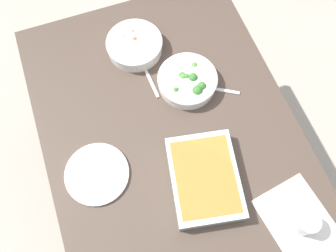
% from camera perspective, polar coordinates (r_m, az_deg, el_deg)
% --- Properties ---
extents(ground_plane, '(6.00, 6.00, 0.00)m').
position_cam_1_polar(ground_plane, '(1.97, 0.00, -8.27)').
color(ground_plane, '#B2A899').
extents(dining_table, '(1.20, 0.90, 0.74)m').
position_cam_1_polar(dining_table, '(1.35, 0.00, -1.46)').
color(dining_table, '#4C3D33').
rests_on(dining_table, ground_plane).
extents(placemat, '(0.31, 0.24, 0.00)m').
position_cam_1_polar(placemat, '(1.25, 20.73, -14.74)').
color(placemat, silver).
rests_on(placemat, dining_table).
extents(stew_bowl, '(0.22, 0.22, 0.06)m').
position_cam_1_polar(stew_bowl, '(1.41, -5.43, 12.96)').
color(stew_bowl, silver).
rests_on(stew_bowl, dining_table).
extents(broccoli_bowl, '(0.22, 0.22, 0.07)m').
position_cam_1_polar(broccoli_bowl, '(1.32, 3.21, 7.36)').
color(broccoli_bowl, silver).
rests_on(broccoli_bowl, dining_table).
extents(baking_dish, '(0.34, 0.27, 0.06)m').
position_cam_1_polar(baking_dish, '(1.18, 5.93, -8.44)').
color(baking_dish, silver).
rests_on(baking_dish, dining_table).
extents(drink_cup, '(0.07, 0.07, 0.08)m').
position_cam_1_polar(drink_cup, '(1.22, 21.31, -14.48)').
color(drink_cup, '#B2BCC6').
rests_on(drink_cup, dining_table).
extents(side_plate, '(0.22, 0.22, 0.01)m').
position_cam_1_polar(side_plate, '(1.23, -11.47, -7.62)').
color(side_plate, silver).
rests_on(side_plate, dining_table).
extents(spoon_by_stew, '(0.18, 0.03, 0.01)m').
position_cam_1_polar(spoon_by_stew, '(1.37, -3.52, 8.56)').
color(spoon_by_stew, silver).
rests_on(spoon_by_stew, dining_table).
extents(spoon_by_broccoli, '(0.11, 0.16, 0.01)m').
position_cam_1_polar(spoon_by_broccoli, '(1.34, 6.80, 6.17)').
color(spoon_by_broccoli, silver).
rests_on(spoon_by_broccoli, dining_table).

